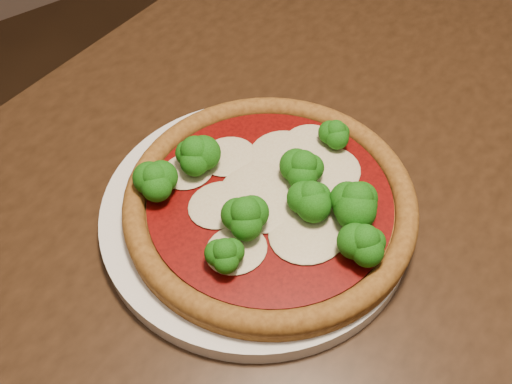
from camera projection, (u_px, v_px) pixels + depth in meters
dining_table at (325, 291)px, 0.62m from camera, size 1.42×1.17×0.75m
plate at (256, 212)px, 0.55m from camera, size 0.30×0.30×0.02m
pizza at (273, 199)px, 0.53m from camera, size 0.28×0.28×0.06m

